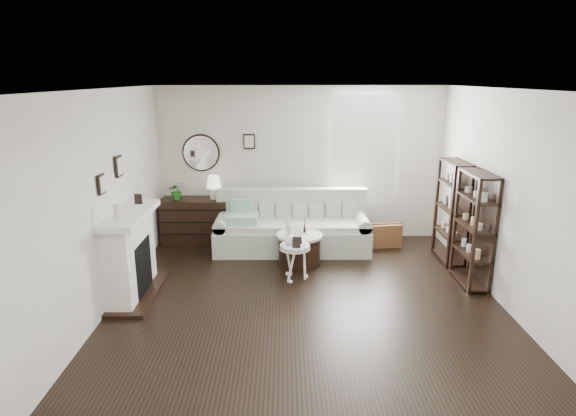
{
  "coord_description": "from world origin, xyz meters",
  "views": [
    {
      "loc": [
        -0.28,
        -5.66,
        2.83
      ],
      "look_at": [
        -0.24,
        0.8,
        1.07
      ],
      "focal_mm": 30.0,
      "sensor_mm": 36.0,
      "label": 1
    }
  ],
  "objects_px": {
    "dresser": "(196,220)",
    "pedestal_table": "(295,248)",
    "sofa": "(292,230)",
    "drum_table": "(299,249)"
  },
  "relations": [
    {
      "from": "dresser",
      "to": "pedestal_table",
      "type": "height_order",
      "value": "dresser"
    },
    {
      "from": "sofa",
      "to": "drum_table",
      "type": "distance_m",
      "value": 0.71
    },
    {
      "from": "drum_table",
      "to": "pedestal_table",
      "type": "relative_size",
      "value": 1.36
    },
    {
      "from": "sofa",
      "to": "dresser",
      "type": "bearing_deg",
      "value": 166.96
    },
    {
      "from": "dresser",
      "to": "drum_table",
      "type": "height_order",
      "value": "dresser"
    },
    {
      "from": "sofa",
      "to": "drum_table",
      "type": "bearing_deg",
      "value": -81.17
    },
    {
      "from": "pedestal_table",
      "to": "dresser",
      "type": "bearing_deg",
      "value": 135.7
    },
    {
      "from": "sofa",
      "to": "dresser",
      "type": "distance_m",
      "value": 1.73
    },
    {
      "from": "sofa",
      "to": "dresser",
      "type": "relative_size",
      "value": 2.18
    },
    {
      "from": "sofa",
      "to": "pedestal_table",
      "type": "relative_size",
      "value": 4.89
    }
  ]
}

